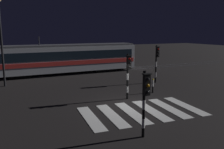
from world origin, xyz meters
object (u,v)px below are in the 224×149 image
Objects in this scene: bollard_island_edge at (153,86)px; street_lamp_trackside_left at (1,32)px; traffic_light_median_centre at (128,70)px; tram at (63,58)px; traffic_light_corner_far_right at (157,58)px; traffic_light_kerb_mid_left at (145,95)px.

street_lamp_trackside_left is at bearing 145.29° from bollard_island_edge.
street_lamp_trackside_left reaches higher than traffic_light_median_centre.
street_lamp_trackside_left is 7.83m from tram.
street_lamp_trackside_left is 6.63× the size of bollard_island_edge.
traffic_light_kerb_mid_left is (-7.34, -9.29, -0.27)m from traffic_light_corner_far_right.
traffic_light_kerb_mid_left is at bearing -112.48° from traffic_light_median_centre.
traffic_light_corner_far_right is at bearing -18.41° from street_lamp_trackside_left.
traffic_light_corner_far_right is at bearing -51.32° from tram.
traffic_light_corner_far_right reaches higher than traffic_light_median_centre.
traffic_light_median_centre is 11.86m from tram.
traffic_light_kerb_mid_left is at bearing -128.30° from traffic_light_corner_far_right.
traffic_light_kerb_mid_left is at bearing -68.56° from street_lamp_trackside_left.
traffic_light_corner_far_right is 10.46m from tram.
traffic_light_corner_far_right is 0.20× the size of tram.
street_lamp_trackside_left reaches higher than bollard_island_edge.
tram is (0.81, 17.45, -0.25)m from traffic_light_kerb_mid_left.
traffic_light_median_centre reaches higher than traffic_light_kerb_mid_left.
traffic_light_corner_far_right is at bearing 35.83° from traffic_light_median_centre.
bollard_island_edge is at bearing -34.71° from street_lamp_trackside_left.
traffic_light_corner_far_right is 13.53m from street_lamp_trackside_left.
traffic_light_median_centre is 1.05× the size of traffic_light_kerb_mid_left.
street_lamp_trackside_left is (-12.64, 4.21, 2.39)m from traffic_light_corner_far_right.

